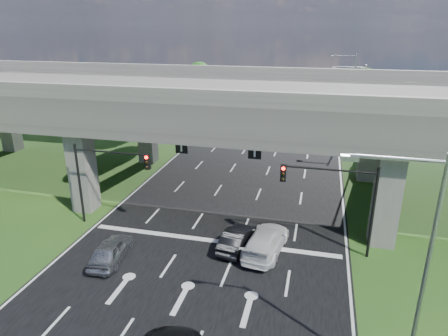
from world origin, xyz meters
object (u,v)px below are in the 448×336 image
at_px(car_dark, 237,239).
at_px(streetlight_beyond, 350,84).
at_px(signal_right, 338,193).
at_px(signal_left, 105,171).
at_px(streetlight_far, 358,105).
at_px(car_silver, 111,250).
at_px(car_white, 266,241).
at_px(streetlight_near, 415,264).

bearing_deg(car_dark, streetlight_beyond, -95.12).
distance_m(signal_right, signal_left, 15.65).
bearing_deg(streetlight_beyond, streetlight_far, -90.00).
bearing_deg(streetlight_far, car_silver, -122.53).
bearing_deg(car_white, streetlight_beyond, -92.28).
relative_size(signal_left, car_white, 1.13).
xyz_separation_m(streetlight_beyond, car_dark, (-8.30, -37.00, -5.14)).
distance_m(signal_right, car_dark, 7.02).
bearing_deg(streetlight_far, streetlight_near, -90.00).
bearing_deg(streetlight_far, signal_left, -131.78).
bearing_deg(car_white, car_dark, 7.55).
relative_size(streetlight_far, car_silver, 2.39).
xyz_separation_m(streetlight_beyond, car_silver, (-15.50, -40.29, -5.11)).
relative_size(streetlight_beyond, car_white, 1.88).
relative_size(streetlight_far, car_white, 1.88).
xyz_separation_m(signal_left, car_white, (11.51, -0.94, -3.39)).
relative_size(streetlight_far, streetlight_beyond, 1.00).
distance_m(streetlight_far, car_white, 22.53).
relative_size(signal_left, car_silver, 1.44).
relative_size(car_silver, car_white, 0.79).
relative_size(streetlight_near, car_silver, 2.39).
distance_m(streetlight_near, streetlight_far, 30.00).
bearing_deg(signal_left, streetlight_beyond, 63.57).
height_order(signal_left, streetlight_near, streetlight_near).
bearing_deg(car_silver, signal_right, -167.96).
height_order(car_dark, car_white, car_white).
distance_m(car_silver, car_white, 9.67).
bearing_deg(streetlight_near, streetlight_beyond, 90.00).
distance_m(streetlight_far, car_silver, 29.26).
bearing_deg(car_dark, signal_left, 1.93).
bearing_deg(streetlight_beyond, car_white, -99.83).
xyz_separation_m(signal_left, streetlight_beyond, (17.92, 36.06, 1.66)).
distance_m(streetlight_near, car_dark, 13.28).
height_order(streetlight_beyond, car_white, streetlight_beyond).
height_order(signal_left, streetlight_far, streetlight_far).
relative_size(signal_left, streetlight_far, 0.60).
distance_m(streetlight_near, car_silver, 17.29).
distance_m(signal_left, car_silver, 5.97).
bearing_deg(streetlight_beyond, streetlight_near, -90.00).
bearing_deg(streetlight_beyond, signal_left, -116.43).
height_order(streetlight_near, car_white, streetlight_near).
bearing_deg(car_dark, car_white, -172.48).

